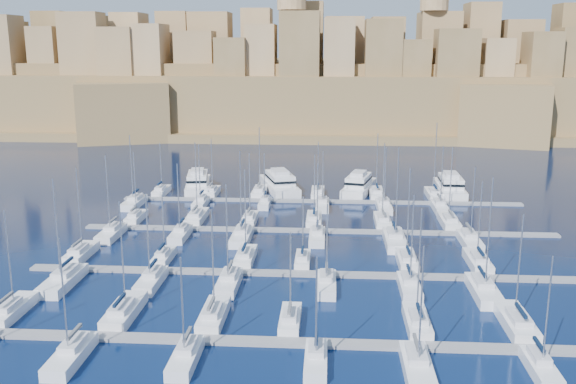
# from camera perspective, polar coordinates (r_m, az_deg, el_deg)

# --- Properties ---
(ground) EXTENTS (600.00, 600.00, 0.00)m
(ground) POSITION_cam_1_polar(r_m,az_deg,el_deg) (104.97, 2.52, -5.12)
(ground) COLOR black
(ground) RESTS_ON ground
(pontoon_near) EXTENTS (84.00, 2.00, 0.40)m
(pontoon_near) POSITION_cam_1_polar(r_m,az_deg,el_deg) (73.36, 1.87, -13.27)
(pontoon_near) COLOR slate
(pontoon_near) RESTS_ON ground
(pontoon_mid_near) EXTENTS (84.00, 2.00, 0.40)m
(pontoon_mid_near) POSITION_cam_1_polar(r_m,az_deg,el_deg) (93.58, 2.35, -7.29)
(pontoon_mid_near) COLOR slate
(pontoon_mid_near) RESTS_ON ground
(pontoon_mid_far) EXTENTS (84.00, 2.00, 0.40)m
(pontoon_mid_far) POSITION_cam_1_polar(r_m,az_deg,el_deg) (114.46, 2.64, -3.47)
(pontoon_mid_far) COLOR slate
(pontoon_mid_far) RESTS_ON ground
(pontoon_far) EXTENTS (84.00, 2.00, 0.40)m
(pontoon_far) POSITION_cam_1_polar(r_m,az_deg,el_deg) (135.69, 2.85, -0.83)
(pontoon_far) COLOR slate
(pontoon_far) RESTS_ON ground
(sailboat_0) EXTENTS (2.75, 9.16, 13.60)m
(sailboat_0) POSITION_cam_1_polar(r_m,az_deg,el_deg) (87.21, -23.35, -9.59)
(sailboat_0) COLOR white
(sailboat_0) RESTS_ON ground
(sailboat_1) EXTENTS (3.04, 10.12, 14.76)m
(sailboat_1) POSITION_cam_1_polar(r_m,az_deg,el_deg) (82.34, -14.37, -10.22)
(sailboat_1) COLOR white
(sailboat_1) RESTS_ON ground
(sailboat_2) EXTENTS (2.81, 9.38, 14.06)m
(sailboat_2) POSITION_cam_1_polar(r_m,az_deg,el_deg) (79.35, -6.64, -10.80)
(sailboat_2) COLOR white
(sailboat_2) RESTS_ON ground
(sailboat_3) EXTENTS (2.40, 7.99, 11.66)m
(sailboat_3) POSITION_cam_1_polar(r_m,az_deg,el_deg) (77.66, 0.19, -11.29)
(sailboat_3) COLOR white
(sailboat_3) RESTS_ON ground
(sailboat_4) EXTENTS (2.68, 8.92, 14.70)m
(sailboat_4) POSITION_cam_1_polar(r_m,az_deg,el_deg) (78.64, 11.41, -11.21)
(sailboat_4) COLOR white
(sailboat_4) RESTS_ON ground
(sailboat_5) EXTENTS (3.07, 10.23, 13.99)m
(sailboat_5) POSITION_cam_1_polar(r_m,az_deg,el_deg) (81.58, 19.62, -10.82)
(sailboat_5) COLOR white
(sailboat_5) RESTS_ON ground
(sailboat_7) EXTENTS (2.75, 9.16, 14.01)m
(sailboat_7) POSITION_cam_1_polar(r_m,az_deg,el_deg) (73.37, -18.73, -13.53)
(sailboat_7) COLOR white
(sailboat_7) RESTS_ON ground
(sailboat_8) EXTENTS (2.51, 8.35, 12.17)m
(sailboat_8) POSITION_cam_1_polar(r_m,az_deg,el_deg) (70.16, -9.09, -14.26)
(sailboat_8) COLOR white
(sailboat_8) RESTS_ON ground
(sailboat_9) EXTENTS (2.33, 7.76, 12.38)m
(sailboat_9) POSITION_cam_1_polar(r_m,az_deg,el_deg) (68.84, 2.50, -14.66)
(sailboat_9) COLOR white
(sailboat_9) RESTS_ON ground
(sailboat_10) EXTENTS (2.81, 9.38, 14.03)m
(sailboat_10) POSITION_cam_1_polar(r_m,az_deg,el_deg) (68.73, 11.41, -14.95)
(sailboat_10) COLOR white
(sailboat_10) RESTS_ON ground
(sailboat_11) EXTENTS (2.34, 7.79, 12.98)m
(sailboat_11) POSITION_cam_1_polar(r_m,az_deg,el_deg) (72.14, 21.53, -14.26)
(sailboat_11) COLOR white
(sailboat_11) RESTS_ON ground
(sailboat_12) EXTENTS (2.78, 9.26, 14.49)m
(sailboat_12) POSITION_cam_1_polar(r_m,az_deg,el_deg) (105.93, -17.93, -5.17)
(sailboat_12) COLOR white
(sailboat_12) RESTS_ON ground
(sailboat_13) EXTENTS (2.30, 7.66, 10.70)m
(sailboat_13) POSITION_cam_1_polar(r_m,az_deg,el_deg) (101.08, -10.98, -5.66)
(sailboat_13) COLOR white
(sailboat_13) RESTS_ON ground
(sailboat_14) EXTENTS (2.71, 9.03, 14.64)m
(sailboat_14) POSITION_cam_1_polar(r_m,az_deg,el_deg) (99.29, -3.81, -5.76)
(sailboat_14) COLOR white
(sailboat_14) RESTS_ON ground
(sailboat_15) EXTENTS (2.21, 7.37, 10.79)m
(sailboat_15) POSITION_cam_1_polar(r_m,az_deg,el_deg) (97.78, 1.31, -6.06)
(sailboat_15) COLOR white
(sailboat_15) RESTS_ON ground
(sailboat_16) EXTENTS (2.77, 9.22, 15.12)m
(sailboat_16) POSITION_cam_1_polar(r_m,az_deg,el_deg) (99.25, 10.52, -5.96)
(sailboat_16) COLOR white
(sailboat_16) RESTS_ON ground
(sailboat_17) EXTENTS (2.85, 9.49, 13.31)m
(sailboat_17) POSITION_cam_1_polar(r_m,az_deg,el_deg) (101.19, 16.52, -5.93)
(sailboat_17) COLOR white
(sailboat_17) RESTS_ON ground
(sailboat_18) EXTENTS (3.25, 10.85, 15.58)m
(sailboat_18) POSITION_cam_1_polar(r_m,az_deg,el_deg) (94.87, -19.36, -7.40)
(sailboat_18) COLOR white
(sailboat_18) RESTS_ON ground
(sailboat_19) EXTENTS (2.70, 9.00, 13.44)m
(sailboat_19) POSITION_cam_1_polar(r_m,az_deg,el_deg) (91.68, -12.07, -7.67)
(sailboat_19) COLOR white
(sailboat_19) RESTS_ON ground
(sailboat_20) EXTENTS (2.77, 9.24, 14.95)m
(sailboat_20) POSITION_cam_1_polar(r_m,az_deg,el_deg) (89.27, -5.29, -7.99)
(sailboat_20) COLOR white
(sailboat_20) RESTS_ON ground
(sailboat_21) EXTENTS (2.61, 8.69, 12.45)m
(sailboat_21) POSITION_cam_1_polar(r_m,az_deg,el_deg) (88.47, 3.43, -8.17)
(sailboat_21) COLOR white
(sailboat_21) RESTS_ON ground
(sailboat_22) EXTENTS (2.64, 8.81, 13.87)m
(sailboat_22) POSITION_cam_1_polar(r_m,az_deg,el_deg) (89.09, 10.74, -8.22)
(sailboat_22) COLOR white
(sailboat_22) RESTS_ON ground
(sailboat_23) EXTENTS (3.14, 10.45, 16.53)m
(sailboat_23) POSITION_cam_1_polar(r_m,az_deg,el_deg) (90.04, 16.99, -8.33)
(sailboat_23) COLOR white
(sailboat_23) RESTS_ON ground
(sailboat_24) EXTENTS (2.40, 8.01, 13.41)m
(sailboat_24) POSITION_cam_1_polar(r_m,az_deg,el_deg) (124.48, -13.37, -2.20)
(sailboat_24) COLOR white
(sailboat_24) RESTS_ON ground
(sailboat_25) EXTENTS (2.97, 9.90, 15.18)m
(sailboat_25) POSITION_cam_1_polar(r_m,az_deg,el_deg) (122.48, -8.12, -2.20)
(sailboat_25) COLOR white
(sailboat_25) RESTS_ON ground
(sailboat_26) EXTENTS (2.53, 8.43, 13.41)m
(sailboat_26) POSITION_cam_1_polar(r_m,az_deg,el_deg) (120.12, -3.43, -2.41)
(sailboat_26) COLOR white
(sailboat_26) RESTS_ON ground
(sailboat_27) EXTENTS (2.78, 9.27, 13.26)m
(sailboat_27) POSITION_cam_1_polar(r_m,az_deg,el_deg) (119.63, 2.33, -2.46)
(sailboat_27) COLOR white
(sailboat_27) RESTS_ON ground
(sailboat_28) EXTENTS (2.77, 9.22, 15.42)m
(sailboat_28) POSITION_cam_1_polar(r_m,az_deg,el_deg) (119.97, 8.39, -2.54)
(sailboat_28) COLOR white
(sailboat_28) RESTS_ON ground
(sailboat_29) EXTENTS (2.94, 9.80, 14.77)m
(sailboat_29) POSITION_cam_1_polar(r_m,az_deg,el_deg) (121.85, 14.12, -2.56)
(sailboat_29) COLOR white
(sailboat_29) RESTS_ON ground
(sailboat_30) EXTENTS (2.83, 9.44, 14.77)m
(sailboat_30) POSITION_cam_1_polar(r_m,az_deg,el_deg) (115.24, -15.43, -3.54)
(sailboat_30) COLOR white
(sailboat_30) RESTS_ON ground
(sailboat_31) EXTENTS (2.57, 8.58, 13.43)m
(sailboat_31) POSITION_cam_1_polar(r_m,az_deg,el_deg) (112.28, -9.53, -3.68)
(sailboat_31) COLOR white
(sailboat_31) RESTS_ON ground
(sailboat_32) EXTENTS (3.03, 10.09, 15.80)m
(sailboat_32) POSITION_cam_1_polar(r_m,az_deg,el_deg) (109.62, -4.13, -3.93)
(sailboat_32) COLOR white
(sailboat_32) RESTS_ON ground
(sailboat_33) EXTENTS (2.62, 8.74, 13.82)m
(sailboat_33) POSITION_cam_1_polar(r_m,az_deg,el_deg) (109.27, 2.60, -3.98)
(sailboat_33) COLOR white
(sailboat_33) RESTS_ON ground
(sailboat_34) EXTENTS (3.32, 11.06, 16.79)m
(sailboat_34) POSITION_cam_1_polar(r_m,az_deg,el_deg) (108.70, 9.47, -4.22)
(sailboat_34) COLOR white
(sailboat_34) RESTS_ON ground
(sailboat_35) EXTENTS (2.88, 9.61, 13.56)m
(sailboat_35) POSITION_cam_1_polar(r_m,az_deg,el_deg) (111.32, 15.84, -4.15)
(sailboat_35) COLOR white
(sailboat_35) RESTS_ON ground
(sailboat_36) EXTENTS (2.46, 8.21, 11.79)m
(sailboat_36) POSITION_cam_1_polar(r_m,az_deg,el_deg) (145.32, -11.20, 0.08)
(sailboat_36) COLOR white
(sailboat_36) RESTS_ON ground
(sailboat_37) EXTENTS (2.49, 8.30, 12.67)m
(sailboat_37) POSITION_cam_1_polar(r_m,az_deg,el_deg) (142.85, -6.77, 0.02)
(sailboat_37) COLOR white
(sailboat_37) RESTS_ON ground
(sailboat_38) EXTENTS (2.84, 9.46, 15.30)m
(sailboat_38) POSITION_cam_1_polar(r_m,az_deg,el_deg) (141.85, -2.55, 0.02)
(sailboat_38) COLOR white
(sailboat_38) RESTS_ON ground
(sailboat_39) EXTENTS (2.78, 9.27, 12.29)m
(sailboat_39) POSITION_cam_1_polar(r_m,az_deg,el_deg) (140.94, 2.66, -0.08)
(sailboat_39) COLOR white
(sailboat_39) RESTS_ON ground
(sailboat_40) EXTENTS (3.00, 9.98, 14.18)m
(sailboat_40) POSITION_cam_1_polar(r_m,az_deg,el_deg) (141.62, 7.86, -0.11)
(sailboat_40) COLOR white
(sailboat_40) RESTS_ON ground
(sailboat_41) EXTENTS (2.95, 9.83, 16.55)m
(sailboat_41) POSITION_cam_1_polar(r_m,az_deg,el_deg) (142.97, 12.84, -0.19)
(sailboat_41) COLOR white
(sailboat_41) RESTS_ON ground
(sailboat_42) EXTENTS (2.97, 9.89, 15.09)m
(sailboat_42) POSITION_cam_1_polar(r_m,az_deg,el_deg) (136.00, -13.52, -0.90)
(sailboat_42) COLOR white
(sailboat_42) RESTS_ON ground
(sailboat_43) EXTENTS (2.40, 8.02, 13.25)m
(sailboat_43) POSITION_cam_1_polar(r_m,az_deg,el_deg) (133.46, -7.75, -0.93)
(sailboat_43) COLOR white
(sailboat_43) RESTS_ON ground
(sailboat_44) EXTENTS (2.16, 7.21, 11.52)m
(sailboat_44) POSITION_cam_1_polar(r_m,az_deg,el_deg) (131.85, -2.08, -1.00)
(sailboat_44) COLOR white
(sailboat_44) RESTS_ON ground
(sailboat_45) EXTENTS (2.59, 8.63, 12.17)m
(sailboat_45) POSITION_cam_1_polar(r_m,az_deg,el_deg) (130.51, 3.08, -1.15)
(sailboat_45) COLOR white
(sailboat_45) RESTS_ON ground
(sailboat_46) EXTENTS (2.82, 9.39, 13.21)m
(sailboat_46) POSITION_cam_1_polar(r_m,az_deg,el_deg) (130.59, 8.52, -1.27)
(sailboat_46) COLOR white
(sailboat_46) RESTS_ON ground
(sailboat_47) EXTENTS (2.64, 8.80, 13.48)m
(sailboat_47) POSITION_cam_1_polar(r_m,az_deg,el_deg) (132.27, 13.33, -1.30)
(sailboat_47) COLOR white
(sailboat_47) RESTS_ON ground
(motor_yacht_a) EXTENTS (7.63, 17.47, 5.25)m
(motor_yacht_a) POSITION_cam_1_polar(r_m,az_deg,el_deg) (147.80, -8.02, 0.82)
(motor_yacht_a) COLOR white
(motor_yacht_a) RESTS_ON ground
(motor_yacht_b) EXTENTS (11.04, 19.71, 5.25)m
(motor_yacht_b) POSITION_cam_1_polar(r_m,az_deg,el_deg) (146.09, -0.77, 0.81)
(motor_yacht_b) COLOR white
(motor_yacht_b) RESTS_ON ground
(motor_yacht_c) EXTENTS (8.89, 17.31, 5.25)m
(motor_yacht_c) POSITION_cam_1_polar(r_m,az_deg,el_deg) (144.71, 6.32, 0.61)
(motor_yacht_c) COLOR white
(motor_yacht_c) RESTS_ON ground
(motor_yacht_d) EXTENTS (5.58, 17.37, 5.25)m
(motor_yacht_d) POSITION_cam_1_polar(r_m,az_deg,el_deg) (147.31, 14.21, 0.51)
(motor_yacht_d) COLOR white
(motor_yacht_d) RESTS_ON ground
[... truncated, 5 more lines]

